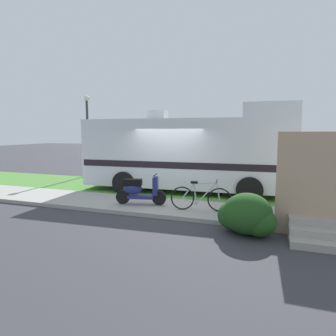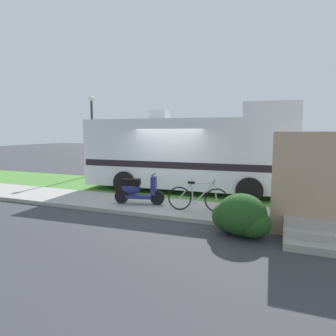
% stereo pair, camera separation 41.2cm
% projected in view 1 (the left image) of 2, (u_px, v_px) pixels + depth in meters
% --- Properties ---
extents(ground_plane, '(80.00, 80.00, 0.00)m').
position_uv_depth(ground_plane, '(165.00, 200.00, 10.36)').
color(ground_plane, '#38383D').
extents(sidewalk, '(24.00, 2.00, 0.12)m').
position_uv_depth(sidewalk, '(153.00, 206.00, 9.23)').
color(sidewalk, '#9E9B93').
rests_on(sidewalk, ground).
extents(grass_strip, '(24.00, 3.40, 0.08)m').
position_uv_depth(grass_strip, '(178.00, 191.00, 11.76)').
color(grass_strip, '#4C8438').
rests_on(grass_strip, ground).
extents(motorhome_rv, '(7.99, 2.77, 3.37)m').
position_uv_depth(motorhome_rv, '(189.00, 152.00, 11.44)').
color(motorhome_rv, silver).
rests_on(motorhome_rv, ground).
extents(scooter, '(1.59, 0.60, 0.97)m').
position_uv_depth(scooter, '(139.00, 190.00, 9.19)').
color(scooter, black).
rests_on(scooter, ground).
extents(bicycle, '(1.75, 0.52, 0.90)m').
position_uv_depth(bicycle, '(201.00, 198.00, 8.45)').
color(bicycle, black).
rests_on(bicycle, ground).
extents(pickup_truck_near, '(5.45, 2.44, 1.77)m').
position_uv_depth(pickup_truck_near, '(234.00, 159.00, 15.58)').
color(pickup_truck_near, silver).
rests_on(pickup_truck_near, ground).
extents(porch_steps, '(2.00, 1.26, 2.40)m').
position_uv_depth(porch_steps, '(323.00, 196.00, 6.59)').
color(porch_steps, '#9E998E').
rests_on(porch_steps, ground).
extents(bush_by_porch, '(1.36, 1.02, 0.97)m').
position_uv_depth(bush_by_porch, '(247.00, 216.00, 6.81)').
color(bush_by_porch, '#1E4719').
rests_on(bush_by_porch, ground).
extents(street_lamp_post, '(0.28, 0.28, 4.25)m').
position_uv_depth(street_lamp_post, '(88.00, 128.00, 15.24)').
color(street_lamp_post, '#333338').
rests_on(street_lamp_post, ground).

